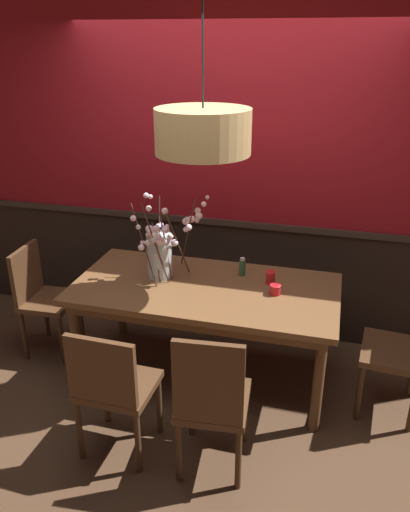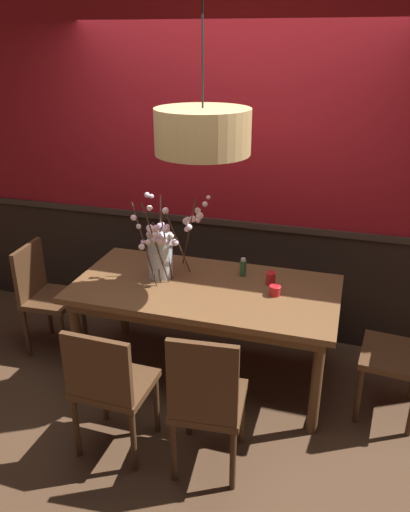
# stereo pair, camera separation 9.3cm
# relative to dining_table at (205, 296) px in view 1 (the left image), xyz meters

# --- Properties ---
(ground_plane) EXTENTS (24.00, 24.00, 0.00)m
(ground_plane) POSITION_rel_dining_table_xyz_m (0.00, 0.00, -0.68)
(ground_plane) COLOR #4C3321
(back_wall) EXTENTS (5.31, 0.14, 2.90)m
(back_wall) POSITION_rel_dining_table_xyz_m (0.00, 0.81, 0.76)
(back_wall) COLOR black
(back_wall) RESTS_ON ground
(dining_table) EXTENTS (1.87, 0.94, 0.76)m
(dining_table) POSITION_rel_dining_table_xyz_m (0.00, 0.00, 0.00)
(dining_table) COLOR brown
(dining_table) RESTS_ON ground
(chair_head_east_end) EXTENTS (0.43, 0.49, 0.96)m
(chair_head_east_end) POSITION_rel_dining_table_xyz_m (1.38, -0.03, -0.14)
(chair_head_east_end) COLOR #4C301C
(chair_head_east_end) RESTS_ON ground
(chair_head_west_end) EXTENTS (0.40, 0.43, 0.89)m
(chair_head_west_end) POSITION_rel_dining_table_xyz_m (-1.35, 0.01, -0.17)
(chair_head_west_end) COLOR #4C301C
(chair_head_west_end) RESTS_ON ground
(chair_near_side_right) EXTENTS (0.44, 0.47, 0.96)m
(chair_near_side_right) POSITION_rel_dining_table_xyz_m (0.28, -0.88, -0.15)
(chair_near_side_right) COLOR #4C301C
(chair_near_side_right) RESTS_ON ground
(chair_far_side_left) EXTENTS (0.44, 0.43, 0.90)m
(chair_far_side_left) POSITION_rel_dining_table_xyz_m (-0.24, 0.89, -0.16)
(chair_far_side_left) COLOR #4C301C
(chair_far_side_left) RESTS_ON ground
(chair_near_side_left) EXTENTS (0.45, 0.41, 0.89)m
(chair_near_side_left) POSITION_rel_dining_table_xyz_m (-0.32, -0.90, -0.17)
(chair_near_side_left) COLOR #4C301C
(chair_near_side_left) RESTS_ON ground
(chair_far_side_right) EXTENTS (0.44, 0.44, 0.91)m
(chair_far_side_right) POSITION_rel_dining_table_xyz_m (0.32, 0.88, -0.16)
(chair_far_side_right) COLOR #4C301C
(chair_far_side_right) RESTS_ON ground
(vase_with_blossoms) EXTENTS (0.51, 0.46, 0.62)m
(vase_with_blossoms) POSITION_rel_dining_table_xyz_m (-0.35, 0.06, 0.28)
(vase_with_blossoms) COLOR silver
(vase_with_blossoms) RESTS_ON dining_table
(candle_holder_nearer_center) EXTENTS (0.07, 0.07, 0.10)m
(candle_holder_nearer_center) POSITION_rel_dining_table_xyz_m (0.44, 0.16, 0.13)
(candle_holder_nearer_center) COLOR red
(candle_holder_nearer_center) RESTS_ON dining_table
(candle_holder_nearer_edge) EXTENTS (0.08, 0.08, 0.07)m
(candle_holder_nearer_edge) POSITION_rel_dining_table_xyz_m (0.50, 0.01, 0.12)
(candle_holder_nearer_edge) COLOR red
(candle_holder_nearer_edge) RESTS_ON dining_table
(condiment_bottle) EXTENTS (0.05, 0.05, 0.14)m
(condiment_bottle) POSITION_rel_dining_table_xyz_m (0.22, 0.25, 0.15)
(condiment_bottle) COLOR #2D5633
(condiment_bottle) RESTS_ON dining_table
(pendant_lamp) EXTENTS (0.60, 0.60, 1.19)m
(pendant_lamp) POSITION_rel_dining_table_xyz_m (0.00, -0.05, 1.17)
(pendant_lamp) COLOR tan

